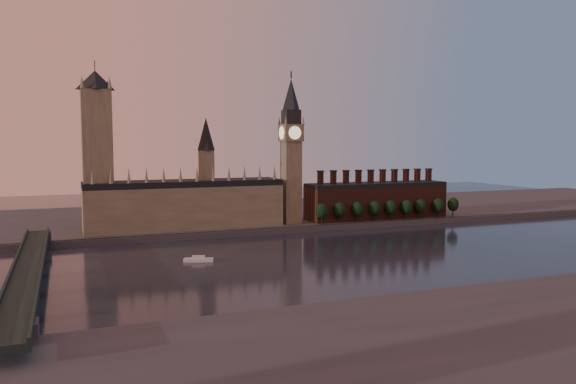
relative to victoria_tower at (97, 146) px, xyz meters
name	(u,v)px	position (x,y,z in m)	size (l,w,h in m)	color
ground	(352,259)	(120.00, -115.00, -59.09)	(900.00, 900.00, 0.00)	black
north_bank	(249,215)	(120.00, 63.04, -57.09)	(900.00, 182.00, 4.00)	#46454A
palace_of_westminster	(186,202)	(55.59, -0.09, -37.46)	(130.00, 30.30, 74.00)	gray
victoria_tower	(97,146)	(0.00, 0.00, 0.00)	(24.00, 24.00, 108.00)	gray
big_ben	(291,149)	(130.00, -5.00, -2.26)	(15.00, 15.00, 107.00)	gray
chimney_block	(376,200)	(200.00, -5.00, -41.27)	(110.00, 25.00, 37.00)	#4C271D
embankment_tree_0	(322,211)	(147.11, -20.36, -45.62)	(8.60, 8.60, 14.88)	black
embankment_tree_1	(340,210)	(161.12, -19.95, -45.62)	(8.60, 8.60, 14.88)	black
embankment_tree_2	(358,209)	(175.52, -20.15, -45.62)	(8.60, 8.60, 14.88)	black
embankment_tree_3	(375,208)	(189.92, -19.92, -45.62)	(8.60, 8.60, 14.88)	black
embankment_tree_4	(391,207)	(203.07, -20.35, -45.62)	(8.60, 8.60, 14.88)	black
embankment_tree_5	(407,207)	(216.17, -21.50, -45.62)	(8.60, 8.60, 14.88)	black
embankment_tree_6	(420,206)	(228.76, -20.83, -45.62)	(8.60, 8.60, 14.88)	black
embankment_tree_7	(438,205)	(244.54, -21.43, -45.62)	(8.60, 8.60, 14.88)	black
embankment_tree_8	(453,204)	(259.30, -20.35, -45.62)	(8.60, 8.60, 14.88)	black
westminster_bridge	(29,271)	(-35.00, -117.70, -51.65)	(14.00, 200.00, 11.55)	#1B2A26
river_boat	(199,259)	(43.22, -91.83, -57.93)	(15.67, 8.89, 3.02)	silver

